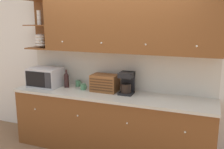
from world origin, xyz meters
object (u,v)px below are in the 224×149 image
at_px(mug_blue_second, 78,83).
at_px(bread_box, 105,83).
at_px(mug, 83,87).
at_px(coffee_maker, 127,83).
at_px(wine_bottle, 66,79).
at_px(microwave, 45,77).

bearing_deg(mug_blue_second, bread_box, -11.19).
xyz_separation_m(mug, coffee_maker, (0.71, 0.04, 0.12)).
bearing_deg(mug, mug_blue_second, 139.74).
height_order(mug_blue_second, mug, mug_blue_second).
bearing_deg(mug_blue_second, wine_bottle, -140.76).
distance_m(microwave, mug_blue_second, 0.56).
bearing_deg(bread_box, mug, -172.20).
relative_size(microwave, coffee_maker, 1.56).
relative_size(microwave, bread_box, 1.29).
bearing_deg(bread_box, mug_blue_second, 168.81).
bearing_deg(coffee_maker, bread_box, 178.14).
bearing_deg(mug, bread_box, 7.80).
bearing_deg(wine_bottle, mug_blue_second, 39.24).
distance_m(mug_blue_second, bread_box, 0.54).
xyz_separation_m(wine_bottle, mug, (0.33, -0.03, -0.09)).
xyz_separation_m(mug, bread_box, (0.35, 0.05, 0.08)).
relative_size(microwave, mug, 5.25).
bearing_deg(mug, wine_bottle, 174.65).
xyz_separation_m(microwave, mug, (0.69, 0.04, -0.11)).
height_order(wine_bottle, mug_blue_second, wine_bottle).
bearing_deg(bread_box, wine_bottle, -178.56).
distance_m(microwave, bread_box, 1.04).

